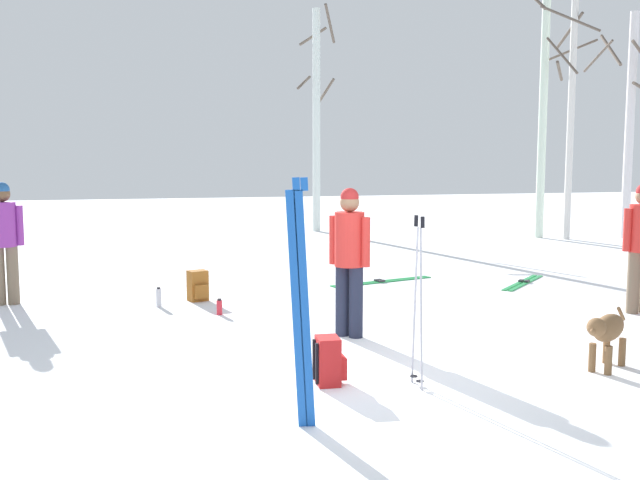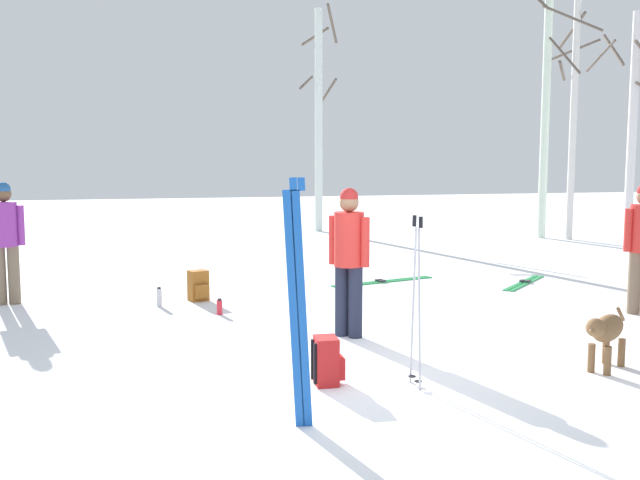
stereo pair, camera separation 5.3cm
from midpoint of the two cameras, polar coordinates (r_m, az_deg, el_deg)
ground_plane at (r=6.95m, az=4.90°, el=-10.83°), size 60.00×60.00×0.00m
person_2 at (r=11.07m, az=-23.21°, el=0.37°), size 0.52×0.34×1.72m
person_3 at (r=8.34m, az=2.44°, el=-0.96°), size 0.39×0.40×1.72m
dog at (r=7.66m, az=21.59°, el=-6.63°), size 0.76×0.56×0.57m
ski_pair_planted_0 at (r=5.56m, az=-1.48°, el=-5.08°), size 0.22×0.06×1.92m
ski_pair_lying_0 at (r=12.13m, az=5.03°, el=-3.24°), size 1.89×0.70×0.05m
ski_pair_lying_1 at (r=12.44m, az=15.75°, el=-3.22°), size 1.34×1.29×0.05m
ski_poles_0 at (r=6.60m, az=7.75°, el=-4.40°), size 0.07×0.26×1.55m
backpack_0 at (r=6.75m, az=0.78°, el=-9.44°), size 0.30×0.27×0.44m
backpack_1 at (r=10.66m, az=-9.31°, el=-3.55°), size 0.31×0.33×0.44m
water_bottle_0 at (r=10.35m, az=-12.28°, el=-4.39°), size 0.07×0.07×0.28m
water_bottle_1 at (r=9.72m, az=-7.68°, el=-5.20°), size 0.07×0.07×0.21m
birch_tree_1 at (r=20.14m, az=-0.01°, el=9.57°), size 1.13×1.13×6.03m
birch_tree_2 at (r=19.37m, az=17.31°, el=10.67°), size 1.26×1.28×6.91m
birch_tree_3 at (r=19.22m, az=19.30°, el=11.12°), size 1.85×1.86×7.12m
birch_tree_4 at (r=19.96m, az=23.34°, el=8.60°), size 1.60×1.59×5.59m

